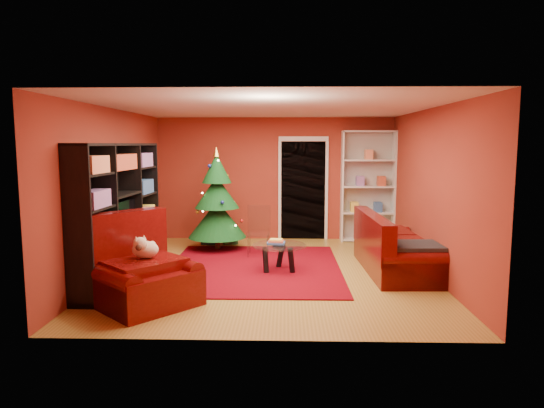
{
  "coord_description": "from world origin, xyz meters",
  "views": [
    {
      "loc": [
        0.23,
        -7.6,
        2.05
      ],
      "look_at": [
        0.0,
        0.4,
        1.05
      ],
      "focal_mm": 32.0,
      "sensor_mm": 36.0,
      "label": 1
    }
  ],
  "objects_px": {
    "media_unit": "(118,212)",
    "dog": "(145,250)",
    "rug": "(254,268)",
    "gift_box_teal": "(209,236)",
    "gift_box_green": "(230,236)",
    "acrylic_chair": "(258,234)",
    "sofa": "(397,242)",
    "white_bookshelf": "(368,187)",
    "christmas_tree": "(217,200)",
    "armchair": "(145,269)",
    "coffee_table": "(279,258)"
  },
  "relations": [
    {
      "from": "sofa",
      "to": "white_bookshelf",
      "type": "bearing_deg",
      "value": -0.22
    },
    {
      "from": "gift_box_green",
      "to": "acrylic_chair",
      "type": "bearing_deg",
      "value": -60.05
    },
    {
      "from": "rug",
      "to": "acrylic_chair",
      "type": "relative_size",
      "value": 3.97
    },
    {
      "from": "gift_box_green",
      "to": "coffee_table",
      "type": "xyz_separation_m",
      "value": [
        1.05,
        -2.21,
        0.08
      ]
    },
    {
      "from": "rug",
      "to": "gift_box_teal",
      "type": "xyz_separation_m",
      "value": [
        -1.06,
        1.99,
        0.14
      ]
    },
    {
      "from": "media_unit",
      "to": "gift_box_teal",
      "type": "bearing_deg",
      "value": 73.9
    },
    {
      "from": "gift_box_teal",
      "to": "white_bookshelf",
      "type": "height_order",
      "value": "white_bookshelf"
    },
    {
      "from": "gift_box_green",
      "to": "dog",
      "type": "bearing_deg",
      "value": -99.53
    },
    {
      "from": "dog",
      "to": "acrylic_chair",
      "type": "relative_size",
      "value": 0.48
    },
    {
      "from": "media_unit",
      "to": "gift_box_green",
      "type": "distance_m",
      "value": 3.18
    },
    {
      "from": "media_unit",
      "to": "gift_box_teal",
      "type": "height_order",
      "value": "media_unit"
    },
    {
      "from": "media_unit",
      "to": "white_bookshelf",
      "type": "bearing_deg",
      "value": 38.66
    },
    {
      "from": "rug",
      "to": "armchair",
      "type": "relative_size",
      "value": 2.72
    },
    {
      "from": "armchair",
      "to": "sofa",
      "type": "bearing_deg",
      "value": -20.92
    },
    {
      "from": "dog",
      "to": "gift_box_green",
      "type": "bearing_deg",
      "value": 33.4
    },
    {
      "from": "gift_box_green",
      "to": "sofa",
      "type": "height_order",
      "value": "sofa"
    },
    {
      "from": "media_unit",
      "to": "coffee_table",
      "type": "bearing_deg",
      "value": 14.98
    },
    {
      "from": "sofa",
      "to": "gift_box_green",
      "type": "bearing_deg",
      "value": 52.38
    },
    {
      "from": "gift_box_green",
      "to": "white_bookshelf",
      "type": "relative_size",
      "value": 0.12
    },
    {
      "from": "white_bookshelf",
      "to": "sofa",
      "type": "height_order",
      "value": "white_bookshelf"
    },
    {
      "from": "gift_box_green",
      "to": "white_bookshelf",
      "type": "height_order",
      "value": "white_bookshelf"
    },
    {
      "from": "coffee_table",
      "to": "gift_box_green",
      "type": "bearing_deg",
      "value": 115.44
    },
    {
      "from": "media_unit",
      "to": "white_bookshelf",
      "type": "height_order",
      "value": "white_bookshelf"
    },
    {
      "from": "media_unit",
      "to": "acrylic_chair",
      "type": "distance_m",
      "value": 2.64
    },
    {
      "from": "gift_box_green",
      "to": "white_bookshelf",
      "type": "distance_m",
      "value": 3.07
    },
    {
      "from": "gift_box_teal",
      "to": "dog",
      "type": "relative_size",
      "value": 0.76
    },
    {
      "from": "coffee_table",
      "to": "acrylic_chair",
      "type": "height_order",
      "value": "acrylic_chair"
    },
    {
      "from": "sofa",
      "to": "armchair",
      "type": "bearing_deg",
      "value": 114.31
    },
    {
      "from": "armchair",
      "to": "sofa",
      "type": "height_order",
      "value": "same"
    },
    {
      "from": "rug",
      "to": "white_bookshelf",
      "type": "xyz_separation_m",
      "value": [
        2.25,
        2.36,
        1.15
      ]
    },
    {
      "from": "sofa",
      "to": "media_unit",
      "type": "bearing_deg",
      "value": 96.28
    },
    {
      "from": "media_unit",
      "to": "christmas_tree",
      "type": "xyz_separation_m",
      "value": [
        1.18,
        2.15,
        -0.06
      ]
    },
    {
      "from": "sofa",
      "to": "coffee_table",
      "type": "relative_size",
      "value": 2.56
    },
    {
      "from": "media_unit",
      "to": "dog",
      "type": "distance_m",
      "value": 1.33
    },
    {
      "from": "sofa",
      "to": "acrylic_chair",
      "type": "bearing_deg",
      "value": 64.85
    },
    {
      "from": "white_bookshelf",
      "to": "coffee_table",
      "type": "relative_size",
      "value": 2.76
    },
    {
      "from": "gift_box_teal",
      "to": "dog",
      "type": "xyz_separation_m",
      "value": [
        -0.21,
        -3.79,
        0.55
      ]
    },
    {
      "from": "media_unit",
      "to": "dog",
      "type": "xyz_separation_m",
      "value": [
        0.71,
        -1.07,
        -0.32
      ]
    },
    {
      "from": "gift_box_green",
      "to": "coffee_table",
      "type": "relative_size",
      "value": 0.33
    },
    {
      "from": "dog",
      "to": "rug",
      "type": "bearing_deg",
      "value": 7.73
    },
    {
      "from": "christmas_tree",
      "to": "armchair",
      "type": "bearing_deg",
      "value": -97.98
    },
    {
      "from": "coffee_table",
      "to": "dog",
      "type": "bearing_deg",
      "value": -136.49
    },
    {
      "from": "media_unit",
      "to": "gift_box_teal",
      "type": "distance_m",
      "value": 3.0
    },
    {
      "from": "christmas_tree",
      "to": "armchair",
      "type": "height_order",
      "value": "christmas_tree"
    },
    {
      "from": "coffee_table",
      "to": "media_unit",
      "type": "bearing_deg",
      "value": -167.59
    },
    {
      "from": "christmas_tree",
      "to": "white_bookshelf",
      "type": "bearing_deg",
      "value": 16.92
    },
    {
      "from": "white_bookshelf",
      "to": "dog",
      "type": "xyz_separation_m",
      "value": [
        -3.51,
        -4.15,
        -0.45
      ]
    },
    {
      "from": "rug",
      "to": "armchair",
      "type": "distance_m",
      "value": 2.3
    },
    {
      "from": "rug",
      "to": "gift_box_green",
      "type": "xyz_separation_m",
      "value": [
        -0.63,
        2.01,
        0.13
      ]
    },
    {
      "from": "media_unit",
      "to": "white_bookshelf",
      "type": "relative_size",
      "value": 1.13
    }
  ]
}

